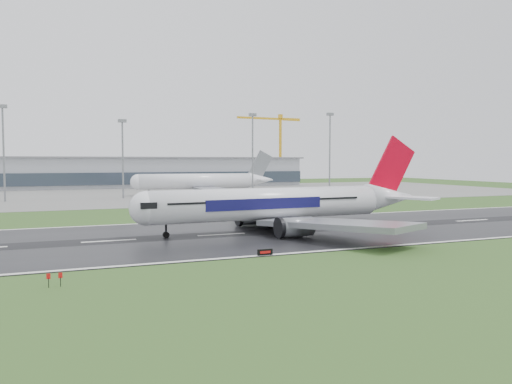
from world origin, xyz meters
name	(u,v)px	position (x,y,z in m)	size (l,w,h in m)	color
ground	(109,241)	(0.00, 0.00, 0.00)	(520.00, 520.00, 0.00)	#2A4C1B
runway	(109,241)	(0.00, 0.00, 0.05)	(400.00, 45.00, 0.10)	black
apron	(78,195)	(0.00, 125.00, 0.04)	(400.00, 130.00, 0.08)	slate
terminal	(72,173)	(0.00, 185.00, 7.50)	(240.00, 36.00, 15.00)	#979BA2
main_airliner	(288,184)	(34.02, 0.99, 9.16)	(61.34, 58.42, 18.11)	white
parked_airliner	(201,173)	(46.71, 109.19, 8.77)	(59.30, 55.21, 17.38)	white
tower_crane	(280,149)	(123.07, 200.00, 21.38)	(43.19, 2.36, 42.77)	gold
runway_sign	(265,253)	(19.44, -22.06, 0.52)	(2.30, 0.26, 1.04)	black
floodmast_2	(4,155)	(-24.01, 100.00, 15.60)	(0.64, 0.64, 31.19)	gray
floodmast_3	(123,161)	(14.72, 100.00, 13.76)	(0.64, 0.64, 27.52)	gray
floodmast_4	(253,156)	(65.30, 100.00, 15.71)	(0.64, 0.64, 31.43)	gray
floodmast_5	(330,154)	(100.56, 100.00, 16.41)	(0.64, 0.64, 32.83)	gray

